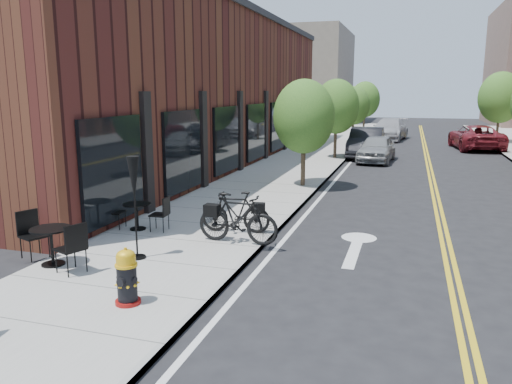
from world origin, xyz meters
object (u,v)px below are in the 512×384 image
(fire_hydrant, at_px, (127,277))
(bicycle_right, at_px, (238,218))
(parked_car_c, at_px, (389,129))
(patio_umbrella, at_px, (134,186))
(bistro_set_b, at_px, (51,241))
(parked_car_a, at_px, (377,149))
(bicycle_left, at_px, (236,212))
(parked_car_b, at_px, (366,142))
(bistro_set_c, at_px, (137,212))
(parked_car_far, at_px, (476,137))

(fire_hydrant, height_order, bicycle_right, bicycle_right)
(fire_hydrant, xyz_separation_m, parked_car_c, (2.79, 30.63, 0.19))
(patio_umbrella, relative_size, parked_car_c, 0.40)
(bistro_set_b, distance_m, parked_car_a, 18.42)
(parked_car_a, height_order, parked_car_c, parked_car_c)
(bicycle_left, bearing_deg, bicycle_right, 16.33)
(fire_hydrant, height_order, bistro_set_b, bistro_set_b)
(parked_car_b, bearing_deg, fire_hydrant, -95.52)
(parked_car_a, bearing_deg, patio_umbrella, -97.60)
(fire_hydrant, distance_m, patio_umbrella, 2.52)
(bicycle_left, height_order, bistro_set_b, bicycle_left)
(fire_hydrant, xyz_separation_m, bistro_set_c, (-2.13, 3.97, -0.02))
(bicycle_right, distance_m, parked_car_a, 15.39)
(bicycle_left, distance_m, bistro_set_c, 2.47)
(bistro_set_c, bearing_deg, bicycle_right, -11.32)
(bistro_set_c, bearing_deg, parked_car_far, 61.10)
(parked_car_a, distance_m, parked_car_b, 1.87)
(fire_hydrant, xyz_separation_m, parked_car_b, (2.02, 20.63, 0.22))
(bistro_set_b, distance_m, parked_car_far, 27.05)
(bicycle_right, relative_size, patio_umbrella, 0.90)
(fire_hydrant, relative_size, parked_car_far, 0.18)
(bicycle_left, distance_m, parked_car_a, 14.63)
(bicycle_right, distance_m, bistro_set_c, 2.79)
(parked_car_a, relative_size, parked_car_b, 0.82)
(bicycle_left, relative_size, bistro_set_b, 0.91)
(patio_umbrella, bearing_deg, bistro_set_c, 120.00)
(fire_hydrant, height_order, parked_car_c, parked_car_c)
(bicycle_right, bearing_deg, bicycle_left, 25.71)
(fire_hydrant, distance_m, bicycle_right, 3.68)
(bistro_set_c, distance_m, parked_car_c, 27.11)
(bistro_set_b, relative_size, parked_car_far, 0.35)
(parked_car_b, relative_size, parked_car_far, 0.89)
(parked_car_b, distance_m, parked_car_far, 8.16)
(bicycle_right, bearing_deg, parked_car_b, -1.69)
(bistro_set_b, height_order, patio_umbrella, patio_umbrella)
(bistro_set_c, relative_size, patio_umbrella, 0.76)
(bicycle_right, height_order, parked_car_a, parked_car_a)
(patio_umbrella, bearing_deg, parked_car_far, 69.38)
(fire_hydrant, bearing_deg, bistro_set_b, 163.96)
(bistro_set_b, height_order, parked_car_b, parked_car_b)
(parked_car_c, bearing_deg, bistro_set_c, -92.79)
(bicycle_right, bearing_deg, bistro_set_c, 85.87)
(bistro_set_b, distance_m, patio_umbrella, 1.93)
(patio_umbrella, bearing_deg, bistro_set_b, -148.50)
(bicycle_right, height_order, parked_car_b, parked_car_b)
(parked_car_a, distance_m, parked_car_c, 11.74)
(bicycle_right, bearing_deg, parked_car_a, -4.67)
(fire_hydrant, xyz_separation_m, bistro_set_b, (-2.41, 1.18, 0.04))
(bistro_set_b, relative_size, bistro_set_c, 1.16)
(bicycle_left, relative_size, parked_car_b, 0.36)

